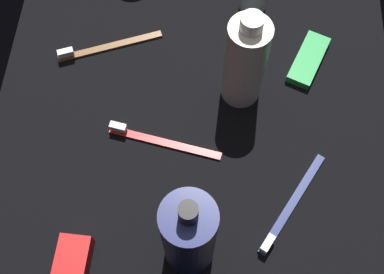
{
  "coord_description": "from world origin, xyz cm",
  "views": [
    {
      "loc": [
        -30.56,
        -1.95,
        69.21
      ],
      "look_at": [
        0.0,
        0.0,
        3.0
      ],
      "focal_mm": 45.55,
      "sensor_mm": 36.0,
      "label": 1
    }
  ],
  "objects_px": {
    "toothbrush_red": "(158,139)",
    "snack_bar_green": "(308,60)",
    "toothbrush_navy": "(289,209)",
    "lotion_bottle": "(189,236)",
    "toothbrush_brown": "(104,47)",
    "bodywash_bottle": "(245,62)"
  },
  "relations": [
    {
      "from": "toothbrush_red",
      "to": "snack_bar_green",
      "type": "height_order",
      "value": "toothbrush_red"
    },
    {
      "from": "toothbrush_navy",
      "to": "snack_bar_green",
      "type": "relative_size",
      "value": 1.55
    },
    {
      "from": "lotion_bottle",
      "to": "toothbrush_navy",
      "type": "height_order",
      "value": "lotion_bottle"
    },
    {
      "from": "toothbrush_brown",
      "to": "bodywash_bottle",
      "type": "bearing_deg",
      "value": -106.53
    },
    {
      "from": "lotion_bottle",
      "to": "bodywash_bottle",
      "type": "height_order",
      "value": "lotion_bottle"
    },
    {
      "from": "bodywash_bottle",
      "to": "snack_bar_green",
      "type": "height_order",
      "value": "bodywash_bottle"
    },
    {
      "from": "lotion_bottle",
      "to": "snack_bar_green",
      "type": "bearing_deg",
      "value": -28.37
    },
    {
      "from": "toothbrush_red",
      "to": "toothbrush_brown",
      "type": "distance_m",
      "value": 0.2
    },
    {
      "from": "bodywash_bottle",
      "to": "toothbrush_brown",
      "type": "distance_m",
      "value": 0.26
    },
    {
      "from": "lotion_bottle",
      "to": "snack_bar_green",
      "type": "height_order",
      "value": "lotion_bottle"
    },
    {
      "from": "bodywash_bottle",
      "to": "toothbrush_navy",
      "type": "height_order",
      "value": "bodywash_bottle"
    },
    {
      "from": "toothbrush_brown",
      "to": "toothbrush_navy",
      "type": "distance_m",
      "value": 0.41
    },
    {
      "from": "toothbrush_red",
      "to": "snack_bar_green",
      "type": "xyz_separation_m",
      "value": [
        0.16,
        -0.24,
        0.0
      ]
    },
    {
      "from": "lotion_bottle",
      "to": "toothbrush_brown",
      "type": "bearing_deg",
      "value": 26.55
    },
    {
      "from": "toothbrush_brown",
      "to": "snack_bar_green",
      "type": "bearing_deg",
      "value": -90.91
    },
    {
      "from": "bodywash_bottle",
      "to": "snack_bar_green",
      "type": "bearing_deg",
      "value": -60.51
    },
    {
      "from": "lotion_bottle",
      "to": "toothbrush_navy",
      "type": "bearing_deg",
      "value": -63.45
    },
    {
      "from": "lotion_bottle",
      "to": "bodywash_bottle",
      "type": "xyz_separation_m",
      "value": [
        0.27,
        -0.07,
        -0.01
      ]
    },
    {
      "from": "toothbrush_navy",
      "to": "toothbrush_red",
      "type": "bearing_deg",
      "value": 63.9
    },
    {
      "from": "bodywash_bottle",
      "to": "lotion_bottle",
      "type": "bearing_deg",
      "value": 166.16
    },
    {
      "from": "bodywash_bottle",
      "to": "toothbrush_brown",
      "type": "relative_size",
      "value": 1.09
    },
    {
      "from": "bodywash_bottle",
      "to": "snack_bar_green",
      "type": "distance_m",
      "value": 0.15
    }
  ]
}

